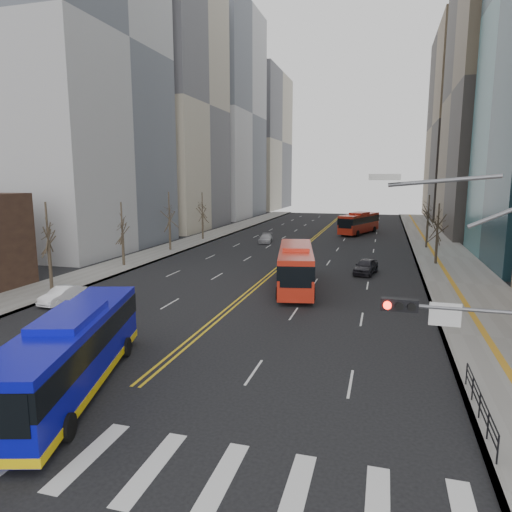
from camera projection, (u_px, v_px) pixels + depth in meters
ground at (59, 450)px, 15.73m from camera, size 220.00×220.00×0.00m
sidewalk_right at (445, 257)px, 53.72m from camera, size 7.00×130.00×0.15m
sidewalk_left at (180, 246)px, 62.82m from camera, size 5.00×130.00×0.15m
crosswalk at (59, 450)px, 15.73m from camera, size 26.70×4.00×0.01m
centerline at (310, 241)px, 67.90m from camera, size 0.55×100.00×0.01m
office_towers at (327, 90)px, 76.64m from camera, size 83.00×134.00×58.00m
signal_mast at (499, 333)px, 13.12m from camera, size 5.37×0.37×9.39m
pedestrian_railing at (480, 401)px, 17.46m from camera, size 0.06×6.06×1.02m
street_trees at (216, 219)px, 49.60m from camera, size 35.20×47.20×7.60m
blue_bus at (72, 350)px, 19.86m from camera, size 5.95×12.43×3.55m
red_bus_near at (296, 264)px, 38.48m from camera, size 4.94×12.18×3.75m
red_bus_far at (359, 222)px, 76.36m from camera, size 6.28×11.66×3.62m
car_white at (63, 295)px, 34.10m from camera, size 1.67×3.95×1.27m
car_dark_mid at (366, 266)px, 44.54m from camera, size 2.54×4.64×1.50m
car_silver at (266, 238)px, 66.26m from camera, size 2.25×4.44×1.23m
car_dark_far at (371, 220)px, 94.14m from camera, size 2.80×4.95×1.31m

